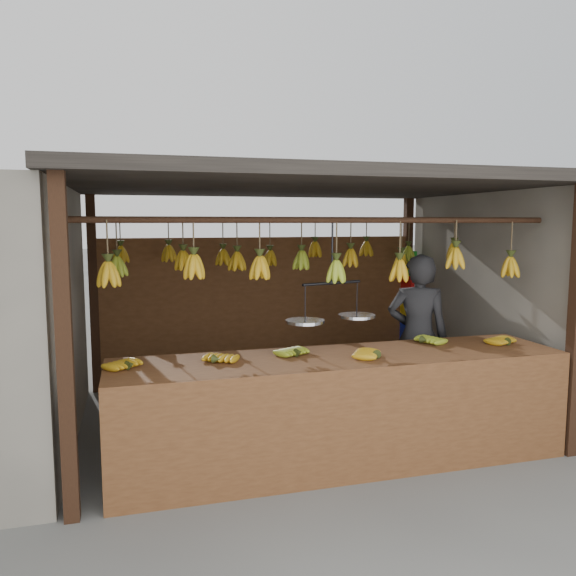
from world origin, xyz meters
name	(u,v)px	position (x,y,z in m)	size (l,w,h in m)	color
ground	(296,418)	(0.00, 0.00, 0.00)	(80.00, 80.00, 0.00)	#5B5B57
stall	(287,223)	(0.00, 0.33, 1.97)	(4.30, 3.30, 2.40)	black
counter	(347,382)	(0.06, -1.23, 0.71)	(3.73, 0.85, 0.96)	brown
hanging_bananas	(297,260)	(0.01, -0.01, 1.62)	(3.63, 2.25, 0.38)	#BD8914
balance_scale	(332,314)	(0.01, -1.00, 1.23)	(0.81, 0.44, 0.82)	black
vendor	(418,336)	(1.20, -0.28, 0.83)	(0.61, 0.40, 1.67)	#262628
bag_bundles	(408,299)	(1.94, 1.35, 0.98)	(0.08, 0.26, 1.26)	#199926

